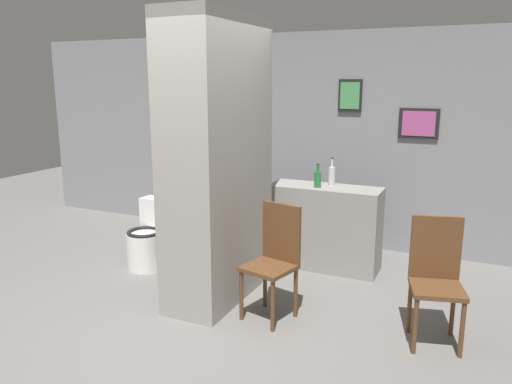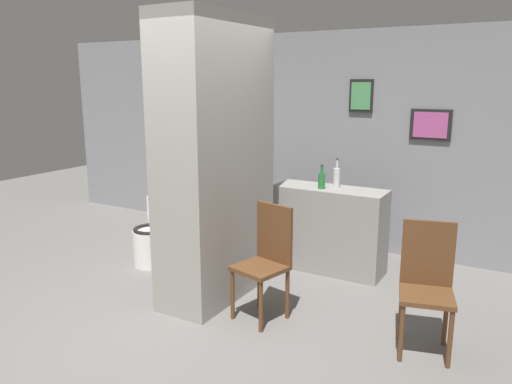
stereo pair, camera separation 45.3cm
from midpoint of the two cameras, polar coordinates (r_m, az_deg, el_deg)
The scene contains 10 objects.
ground_plane at distance 4.50m, azimuth -10.91°, elevation -14.41°, with size 14.00×14.00×0.00m, color slate.
wall_back at distance 6.36m, azimuth 2.45°, elevation 6.12°, with size 8.00×0.09×2.60m.
pillar_center at distance 4.60m, azimuth -7.19°, elevation 3.46°, with size 0.57×1.27×2.60m.
counter_shelf at distance 5.48m, azimuth 5.47°, elevation -4.06°, with size 1.20×0.44×0.91m.
toilet at distance 5.69m, azimuth -14.45°, elevation -5.30°, with size 0.39×0.55×0.74m.
chair_near_pillar at distance 4.32m, azimuth -0.91°, elevation -7.45°, with size 0.47×0.47×0.99m.
chair_by_doorway at distance 4.10m, azimuth 16.92°, elevation -9.18°, with size 0.48×0.48×0.99m.
bicycle at distance 6.24m, azimuth -5.72°, elevation -3.00°, with size 1.71×0.42×0.72m.
bottle_tall at distance 5.39m, azimuth 6.29°, elevation 1.90°, with size 0.07×0.07×0.32m.
bottle_short at distance 5.30m, azimuth 4.65°, elevation 1.52°, with size 0.08×0.08×0.26m.
Camera 1 is at (2.18, -3.33, 2.03)m, focal length 35.00 mm.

